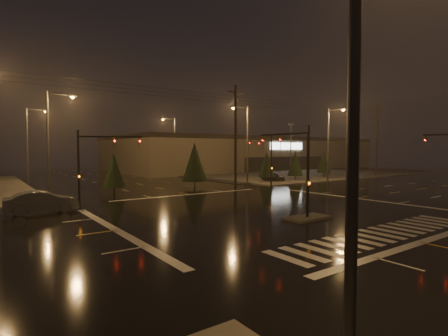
{
  "coord_description": "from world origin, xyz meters",
  "views": [
    {
      "loc": [
        -17.27,
        -18.9,
        4.43
      ],
      "look_at": [
        -1.33,
        3.33,
        3.0
      ],
      "focal_mm": 28.0,
      "sensor_mm": 36.0,
      "label": 1
    }
  ],
  "objects": [
    {
      "name": "ground",
      "position": [
        0.0,
        0.0,
        0.0
      ],
      "size": [
        140.0,
        140.0,
        0.0
      ],
      "primitive_type": "plane",
      "color": "black",
      "rests_on": "ground"
    },
    {
      "name": "stop_bar_near",
      "position": [
        0.0,
        -11.0,
        0.01
      ],
      "size": [
        16.0,
        0.5,
        0.01
      ],
      "primitive_type": "cube",
      "color": "beige",
      "rests_on": "ground"
    },
    {
      "name": "conifer_2",
      "position": [
        28.64,
        17.48,
        2.38
      ],
      "size": [
        2.15,
        2.15,
        4.06
      ],
      "color": "black",
      "rests_on": "ground"
    },
    {
      "name": "crosswalk",
      "position": [
        0.0,
        -9.0,
        0.01
      ],
      "size": [
        15.0,
        2.6,
        0.01
      ],
      "primitive_type": "cube",
      "color": "beige",
      "rests_on": "ground"
    },
    {
      "name": "streetlight_4",
      "position": [
        11.18,
        36.0,
        5.8
      ],
      "size": [
        2.77,
        0.32,
        10.0
      ],
      "color": "#38383A",
      "rests_on": "ground"
    },
    {
      "name": "car_parked",
      "position": [
        16.78,
        16.82,
        0.66
      ],
      "size": [
        1.79,
        3.95,
        1.32
      ],
      "primitive_type": "imported",
      "rotation": [
        0.0,
        0.0,
        -0.06
      ],
      "color": "black",
      "rests_on": "ground"
    },
    {
      "name": "streetlight_3",
      "position": [
        11.18,
        16.0,
        5.8
      ],
      "size": [
        2.77,
        0.32,
        10.0
      ],
      "color": "#38383A",
      "rests_on": "ground"
    },
    {
      "name": "parking_lot",
      "position": [
        35.0,
        28.0,
        0.04
      ],
      "size": [
        50.0,
        24.0,
        0.08
      ],
      "primitive_type": "cube",
      "color": "black",
      "rests_on": "ground"
    },
    {
      "name": "streetlight_0",
      "position": [
        -11.18,
        -15.0,
        5.8
      ],
      "size": [
        2.77,
        0.32,
        10.0
      ],
      "color": "#38383A",
      "rests_on": "ground"
    },
    {
      "name": "car_crossing",
      "position": [
        -13.51,
        8.29,
        0.78
      ],
      "size": [
        4.8,
        1.87,
        1.56
      ],
      "primitive_type": "imported",
      "rotation": [
        0.0,
        0.0,
        1.52
      ],
      "color": "#525659",
      "rests_on": "ground"
    },
    {
      "name": "conifer_0",
      "position": [
        15.25,
        16.45,
        2.45
      ],
      "size": [
        2.25,
        2.25,
        4.21
      ],
      "color": "black",
      "rests_on": "ground"
    },
    {
      "name": "conifer_3",
      "position": [
        -5.96,
        15.75,
        2.39
      ],
      "size": [
        2.16,
        2.16,
        4.08
      ],
      "color": "black",
      "rests_on": "ground"
    },
    {
      "name": "signal_mast_median",
      "position": [
        0.0,
        -3.07,
        3.75
      ],
      "size": [
        0.25,
        4.59,
        6.0
      ],
      "color": "black",
      "rests_on": "ground"
    },
    {
      "name": "streetlight_1",
      "position": [
        -11.18,
        18.0,
        5.8
      ],
      "size": [
        2.77,
        0.32,
        10.0
      ],
      "color": "#38383A",
      "rests_on": "ground"
    },
    {
      "name": "sidewalk_ne",
      "position": [
        30.0,
        30.0,
        0.06
      ],
      "size": [
        36.0,
        36.0,
        0.12
      ],
      "primitive_type": "cube",
      "color": "#45423D",
      "rests_on": "ground"
    },
    {
      "name": "utility_pole_2",
      "position": [
        38.0,
        14.0,
        6.13
      ],
      "size": [
        2.2,
        0.32,
        12.0
      ],
      "color": "black",
      "rests_on": "ground"
    },
    {
      "name": "retail_building",
      "position": [
        35.0,
        45.99,
        3.84
      ],
      "size": [
        60.2,
        28.3,
        7.2
      ],
      "color": "#706450",
      "rests_on": "ground"
    },
    {
      "name": "streetlight_2",
      "position": [
        -11.18,
        34.0,
        5.8
      ],
      "size": [
        2.77,
        0.32,
        10.0
      ],
      "color": "#38383A",
      "rests_on": "ground"
    },
    {
      "name": "utility_pole_1",
      "position": [
        8.0,
        14.0,
        6.13
      ],
      "size": [
        2.2,
        0.32,
        12.0
      ],
      "color": "black",
      "rests_on": "ground"
    },
    {
      "name": "conifer_1",
      "position": [
        20.25,
        15.82,
        2.46
      ],
      "size": [
        2.26,
        2.26,
        4.23
      ],
      "color": "black",
      "rests_on": "ground"
    },
    {
      "name": "stop_bar_far",
      "position": [
        0.0,
        11.0,
        0.01
      ],
      "size": [
        16.0,
        0.5,
        0.01
      ],
      "primitive_type": "cube",
      "color": "beige",
      "rests_on": "ground"
    },
    {
      "name": "signal_mast_ne",
      "position": [
        9.5,
        10.14,
        3.79
      ],
      "size": [
        4.84,
        1.86,
        6.0
      ],
      "color": "black",
      "rests_on": "ground"
    },
    {
      "name": "median_island",
      "position": [
        0.0,
        -4.0,
        0.07
      ],
      "size": [
        3.0,
        1.6,
        0.15
      ],
      "primitive_type": "cube",
      "color": "#45423D",
      "rests_on": "ground"
    },
    {
      "name": "signal_mast_nw",
      "position": [
        -9.5,
        10.14,
        3.79
      ],
      "size": [
        4.84,
        1.86,
        6.0
      ],
      "color": "black",
      "rests_on": "ground"
    },
    {
      "name": "streetlight_6",
      "position": [
        22.0,
        11.18,
        5.8
      ],
      "size": [
        0.32,
        2.77,
        10.0
      ],
      "color": "#38383A",
      "rests_on": "ground"
    },
    {
      "name": "conifer_4",
      "position": [
        4.0,
        16.77,
        3.01
      ],
      "size": [
        2.96,
        2.96,
        5.32
      ],
      "color": "black",
      "rests_on": "ground"
    }
  ]
}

